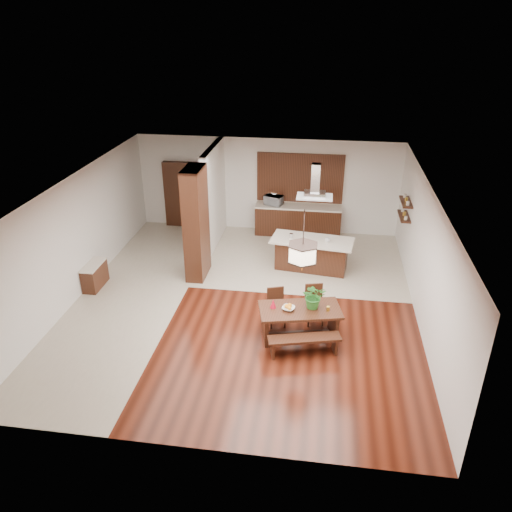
% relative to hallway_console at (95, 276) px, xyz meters
% --- Properties ---
extents(room_shell, '(9.00, 9.04, 2.92)m').
position_rel_hallway_console_xyz_m(room_shell, '(3.81, -0.20, 1.75)').
color(room_shell, '#361209').
rests_on(room_shell, ground).
extents(tile_hallway, '(2.50, 9.00, 0.01)m').
position_rel_hallway_console_xyz_m(tile_hallway, '(1.06, -0.20, -0.31)').
color(tile_hallway, '#BEB39E').
rests_on(tile_hallway, ground).
extents(tile_kitchen, '(5.50, 4.00, 0.01)m').
position_rel_hallway_console_xyz_m(tile_kitchen, '(5.06, 2.30, -0.31)').
color(tile_kitchen, '#BEB39E').
rests_on(tile_kitchen, ground).
extents(soffit_band, '(8.00, 9.00, 0.02)m').
position_rel_hallway_console_xyz_m(soffit_band, '(3.81, -0.20, 2.57)').
color(soffit_band, '#3D1A0F').
rests_on(soffit_band, room_shell).
extents(partition_pier, '(0.45, 1.00, 2.90)m').
position_rel_hallway_console_xyz_m(partition_pier, '(2.41, 1.00, 1.14)').
color(partition_pier, black).
rests_on(partition_pier, ground).
extents(partition_stub, '(0.18, 2.40, 2.90)m').
position_rel_hallway_console_xyz_m(partition_stub, '(2.41, 3.10, 1.14)').
color(partition_stub, silver).
rests_on(partition_stub, ground).
extents(hallway_console, '(0.37, 0.88, 0.63)m').
position_rel_hallway_console_xyz_m(hallway_console, '(0.00, 0.00, 0.00)').
color(hallway_console, black).
rests_on(hallway_console, ground).
extents(hallway_doorway, '(1.10, 0.20, 2.10)m').
position_rel_hallway_console_xyz_m(hallway_doorway, '(1.11, 4.20, 0.74)').
color(hallway_doorway, black).
rests_on(hallway_doorway, ground).
extents(rear_counter, '(2.60, 0.62, 0.95)m').
position_rel_hallway_console_xyz_m(rear_counter, '(4.81, 4.00, 0.16)').
color(rear_counter, black).
rests_on(rear_counter, ground).
extents(kitchen_window, '(2.60, 0.08, 1.50)m').
position_rel_hallway_console_xyz_m(kitchen_window, '(4.81, 4.26, 1.44)').
color(kitchen_window, brown).
rests_on(kitchen_window, room_shell).
extents(shelf_lower, '(0.26, 0.90, 0.04)m').
position_rel_hallway_console_xyz_m(shelf_lower, '(7.68, 2.40, 1.08)').
color(shelf_lower, black).
rests_on(shelf_lower, room_shell).
extents(shelf_upper, '(0.26, 0.90, 0.04)m').
position_rel_hallway_console_xyz_m(shelf_upper, '(7.68, 2.40, 1.49)').
color(shelf_upper, black).
rests_on(shelf_upper, room_shell).
extents(dining_table, '(1.83, 1.20, 0.70)m').
position_rel_hallway_console_xyz_m(dining_table, '(5.21, -1.42, 0.20)').
color(dining_table, black).
rests_on(dining_table, ground).
extents(dining_bench, '(1.50, 0.68, 0.41)m').
position_rel_hallway_console_xyz_m(dining_bench, '(5.35, -2.02, -0.11)').
color(dining_bench, black).
rests_on(dining_bench, ground).
extents(dining_chair_left, '(0.47, 0.47, 0.85)m').
position_rel_hallway_console_xyz_m(dining_chair_left, '(4.69, -1.02, 0.11)').
color(dining_chair_left, black).
rests_on(dining_chair_left, ground).
extents(dining_chair_right, '(0.48, 0.48, 0.89)m').
position_rel_hallway_console_xyz_m(dining_chair_right, '(5.51, -0.83, 0.13)').
color(dining_chair_right, black).
rests_on(dining_chair_right, ground).
extents(pendant_lantern, '(0.64, 0.64, 1.31)m').
position_rel_hallway_console_xyz_m(pendant_lantern, '(5.21, -1.42, 1.93)').
color(pendant_lantern, '#FFE9C3').
rests_on(pendant_lantern, room_shell).
extents(foliage_plant, '(0.54, 0.48, 0.54)m').
position_rel_hallway_console_xyz_m(foliage_plant, '(5.48, -1.33, 0.66)').
color(foliage_plant, '#297226').
rests_on(foliage_plant, dining_table).
extents(fruit_bowl, '(0.32, 0.32, 0.06)m').
position_rel_hallway_console_xyz_m(fruit_bowl, '(4.98, -1.49, 0.42)').
color(fruit_bowl, beige).
rests_on(fruit_bowl, dining_table).
extents(napkin_cone, '(0.16, 0.16, 0.20)m').
position_rel_hallway_console_xyz_m(napkin_cone, '(4.65, -1.46, 0.49)').
color(napkin_cone, red).
rests_on(napkin_cone, dining_table).
extents(gold_ornament, '(0.08, 0.08, 0.10)m').
position_rel_hallway_console_xyz_m(gold_ornament, '(5.79, -1.42, 0.44)').
color(gold_ornament, gold).
rests_on(gold_ornament, dining_table).
extents(kitchen_island, '(2.23, 1.20, 0.88)m').
position_rel_hallway_console_xyz_m(kitchen_island, '(5.32, 1.75, 0.14)').
color(kitchen_island, black).
rests_on(kitchen_island, ground).
extents(range_hood, '(0.90, 0.55, 0.87)m').
position_rel_hallway_console_xyz_m(range_hood, '(5.32, 1.76, 2.15)').
color(range_hood, silver).
rests_on(range_hood, room_shell).
extents(island_cup, '(0.14, 0.14, 0.10)m').
position_rel_hallway_console_xyz_m(island_cup, '(5.72, 1.63, 0.62)').
color(island_cup, silver).
rests_on(island_cup, kitchen_island).
extents(microwave, '(0.62, 0.52, 0.29)m').
position_rel_hallway_console_xyz_m(microwave, '(4.05, 3.99, 0.78)').
color(microwave, '#B5B6BC').
rests_on(microwave, rear_counter).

